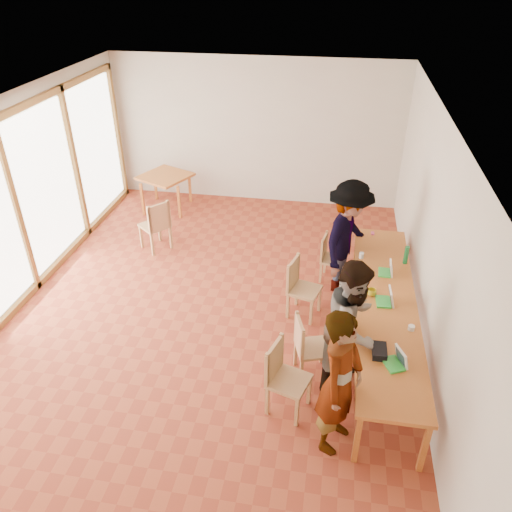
{
  "coord_description": "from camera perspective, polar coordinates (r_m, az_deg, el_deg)",
  "views": [
    {
      "loc": [
        1.69,
        -5.99,
        4.7
      ],
      "look_at": [
        0.71,
        -0.2,
        1.1
      ],
      "focal_mm": 35.0,
      "sensor_mm": 36.0,
      "label": 1
    }
  ],
  "objects": [
    {
      "name": "chair_mid",
      "position": [
        6.33,
        5.74,
        -9.73
      ],
      "size": [
        0.52,
        0.52,
        0.47
      ],
      "rotation": [
        0.0,
        0.0,
        0.31
      ],
      "color": "tan",
      "rests_on": "ground"
    },
    {
      "name": "person_near",
      "position": [
        5.39,
        9.57,
        -14.06
      ],
      "size": [
        0.63,
        0.76,
        1.77
      ],
      "primitive_type": "imported",
      "rotation": [
        0.0,
        0.0,
        1.2
      ],
      "color": "gray",
      "rests_on": "ground"
    },
    {
      "name": "ceiling",
      "position": [
        6.45,
        -6.2,
        16.23
      ],
      "size": [
        6.0,
        8.0,
        0.04
      ],
      "primitive_type": "cube",
      "color": "white",
      "rests_on": "wall_back"
    },
    {
      "name": "chair_far",
      "position": [
        7.34,
        4.89,
        -2.94
      ],
      "size": [
        0.53,
        0.53,
        0.49
      ],
      "rotation": [
        0.0,
        0.0,
        -0.28
      ],
      "color": "tan",
      "rests_on": "ground"
    },
    {
      "name": "laptop_mid",
      "position": [
        6.77,
        14.76,
        -4.79
      ],
      "size": [
        0.24,
        0.27,
        0.22
      ],
      "rotation": [
        0.0,
        0.0,
        0.05
      ],
      "color": "green",
      "rests_on": "communal_table"
    },
    {
      "name": "yellow_mug",
      "position": [
        6.87,
        13.08,
        -4.06
      ],
      "size": [
        0.15,
        0.15,
        0.1
      ],
      "primitive_type": "imported",
      "rotation": [
        0.0,
        0.0,
        0.31
      ],
      "color": "gold",
      "rests_on": "communal_table"
    },
    {
      "name": "person_far",
      "position": [
        7.76,
        10.43,
        1.96
      ],
      "size": [
        1.08,
        1.38,
        1.88
      ],
      "primitive_type": "imported",
      "rotation": [
        0.0,
        0.0,
        1.21
      ],
      "color": "gray",
      "rests_on": "ground"
    },
    {
      "name": "window_wall",
      "position": [
        8.23,
        -25.95,
        5.33
      ],
      "size": [
        0.1,
        8.0,
        3.0
      ],
      "primitive_type": "cube",
      "color": "white",
      "rests_on": "ground"
    },
    {
      "name": "wall_front",
      "position": [
        4.13,
        -20.43,
        -22.11
      ],
      "size": [
        6.0,
        0.1,
        3.0
      ],
      "primitive_type": "cube",
      "color": "beige",
      "rests_on": "ground"
    },
    {
      "name": "pink_phone",
      "position": [
        8.38,
        13.19,
        2.54
      ],
      "size": [
        0.05,
        0.1,
        0.01
      ],
      "primitive_type": "cube",
      "color": "#C83B75",
      "rests_on": "communal_table"
    },
    {
      "name": "communal_table",
      "position": [
        6.85,
        14.56,
        -5.36
      ],
      "size": [
        0.8,
        4.0,
        0.75
      ],
      "color": "#C46C2B",
      "rests_on": "ground"
    },
    {
      "name": "chair_spare",
      "position": [
        9.07,
        -11.25,
        3.94
      ],
      "size": [
        0.64,
        0.64,
        0.52
      ],
      "rotation": [
        0.0,
        0.0,
        2.46
      ],
      "color": "tan",
      "rests_on": "ground"
    },
    {
      "name": "wall_right",
      "position": [
        6.92,
        19.34,
        2.03
      ],
      "size": [
        0.1,
        8.0,
        3.0
      ],
      "primitive_type": "cube",
      "color": "beige",
      "rests_on": "ground"
    },
    {
      "name": "ground",
      "position": [
        7.8,
        -4.94,
        -5.68
      ],
      "size": [
        8.0,
        8.0,
        0.0
      ],
      "primitive_type": "plane",
      "color": "#9B4025",
      "rests_on": "ground"
    },
    {
      "name": "black_pouch",
      "position": [
        5.97,
        13.93,
        -10.51
      ],
      "size": [
        0.16,
        0.26,
        0.09
      ],
      "primitive_type": "cube",
      "color": "black",
      "rests_on": "communal_table"
    },
    {
      "name": "wall_back",
      "position": [
        10.63,
        -0.01,
        13.98
      ],
      "size": [
        6.0,
        0.1,
        3.0
      ],
      "primitive_type": "cube",
      "color": "beige",
      "rests_on": "ground"
    },
    {
      "name": "laptop_far",
      "position": [
        7.36,
        14.82,
        -1.6
      ],
      "size": [
        0.22,
        0.25,
        0.2
      ],
      "rotation": [
        0.0,
        0.0,
        -0.05
      ],
      "color": "green",
      "rests_on": "communal_table"
    },
    {
      "name": "clear_glass",
      "position": [
        7.65,
        11.96,
        0.08
      ],
      "size": [
        0.07,
        0.07,
        0.09
      ],
      "primitive_type": "cylinder",
      "color": "silver",
      "rests_on": "communal_table"
    },
    {
      "name": "green_bottle",
      "position": [
        7.64,
        16.79,
        0.1
      ],
      "size": [
        0.07,
        0.07,
        0.28
      ],
      "primitive_type": "cylinder",
      "color": "#18642D",
      "rests_on": "communal_table"
    },
    {
      "name": "chair_near",
      "position": [
        5.9,
        2.93,
        -12.92
      ],
      "size": [
        0.55,
        0.55,
        0.5
      ],
      "rotation": [
        0.0,
        0.0,
        -0.31
      ],
      "color": "tan",
      "rests_on": "ground"
    },
    {
      "name": "laptop_near",
      "position": [
        5.88,
        15.82,
        -11.42
      ],
      "size": [
        0.3,
        0.31,
        0.21
      ],
      "rotation": [
        0.0,
        0.0,
        0.43
      ],
      "color": "green",
      "rests_on": "communal_table"
    },
    {
      "name": "chair_empty",
      "position": [
        8.22,
        8.29,
        0.35
      ],
      "size": [
        0.43,
        0.43,
        0.43
      ],
      "rotation": [
        0.0,
        0.0,
        -0.17
      ],
      "color": "tan",
      "rests_on": "ground"
    },
    {
      "name": "condiment_cup",
      "position": [
        6.42,
        17.34,
        -7.84
      ],
      "size": [
        0.08,
        0.08,
        0.06
      ],
      "primitive_type": "cylinder",
      "color": "white",
      "rests_on": "communal_table"
    },
    {
      "name": "person_mid",
      "position": [
        6.09,
        10.98,
        -7.89
      ],
      "size": [
        0.96,
        1.06,
        1.78
      ],
      "primitive_type": "imported",
      "rotation": [
        0.0,
        0.0,
        1.17
      ],
      "color": "gray",
      "rests_on": "ground"
    },
    {
      "name": "side_table",
      "position": [
        10.62,
        -10.32,
        8.68
      ],
      "size": [
        0.9,
        0.9,
        0.75
      ],
      "rotation": [
        0.0,
        0.0,
        -0.43
      ],
      "color": "#C46C2B",
      "rests_on": "ground"
    }
  ]
}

